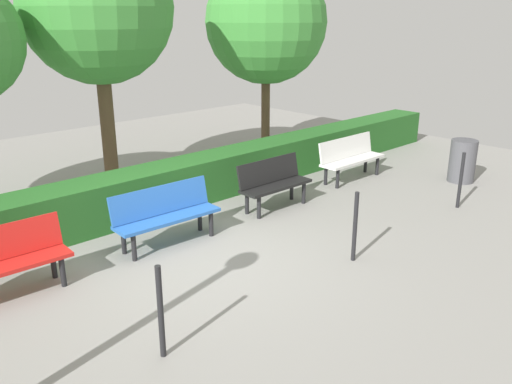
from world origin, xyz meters
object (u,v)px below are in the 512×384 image
at_px(bench_black, 273,182).
at_px(trash_bin, 462,161).
at_px(tree_near, 266,22).
at_px(tree_mid, 97,8).
at_px(bench_red, 0,260).
at_px(bench_blue, 165,213).
at_px(bench_white, 350,156).

bearing_deg(bench_black, trash_bin, 158.99).
height_order(tree_near, tree_mid, tree_mid).
distance_m(bench_red, tree_mid, 5.03).
relative_size(bench_blue, tree_near, 0.37).
bearing_deg(bench_white, tree_mid, -34.76).
height_order(tree_mid, trash_bin, tree_mid).
distance_m(bench_blue, trash_bin, 6.31).
bearing_deg(tree_near, bench_white, 89.17).
xyz_separation_m(tree_mid, trash_bin, (-5.41, 4.44, -2.92)).
height_order(bench_white, bench_red, same).
height_order(bench_white, tree_near, tree_near).
distance_m(bench_red, trash_bin, 8.58).
relative_size(bench_white, tree_near, 0.37).
relative_size(bench_black, trash_bin, 1.63).
height_order(bench_black, tree_near, tree_near).
relative_size(bench_blue, bench_red, 1.03).
distance_m(tree_near, tree_mid, 3.94).
distance_m(bench_black, bench_red, 4.56).
relative_size(bench_red, tree_mid, 0.34).
bearing_deg(bench_white, tree_near, -90.14).
xyz_separation_m(bench_white, bench_red, (6.91, 0.05, -0.00)).
xyz_separation_m(bench_red, tree_near, (-6.94, -2.57, 2.59)).
height_order(bench_blue, tree_mid, tree_mid).
bearing_deg(tree_near, bench_blue, 29.41).
xyz_separation_m(bench_white, bench_blue, (4.59, 0.09, -0.00)).
height_order(bench_red, tree_mid, tree_mid).
distance_m(bench_blue, bench_red, 2.32).
height_order(tree_near, trash_bin, tree_near).
relative_size(bench_white, bench_blue, 1.00).
xyz_separation_m(bench_black, bench_blue, (2.24, -0.02, 0.00)).
distance_m(tree_mid, trash_bin, 7.58).
xyz_separation_m(bench_black, tree_near, (-2.38, -2.63, 2.59)).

